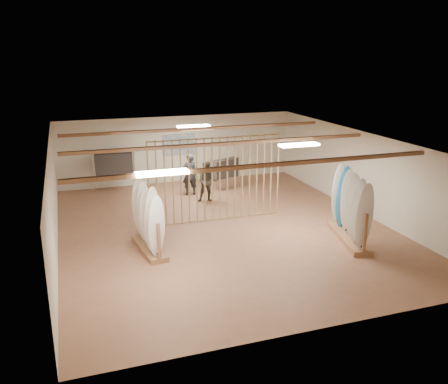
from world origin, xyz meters
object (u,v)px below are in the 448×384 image
object	(u,v)px
shopper_a	(190,172)
rack_right	(350,217)
shopper_b	(207,179)
rack_left	(149,229)
clothing_rack_a	(114,165)
clothing_rack_b	(225,168)

from	to	relation	value
shopper_a	rack_right	bearing A→B (deg)	118.78
shopper_b	rack_right	bearing A→B (deg)	-46.66
rack_left	clothing_rack_a	size ratio (longest dim) A/B	1.21
shopper_a	clothing_rack_a	bearing A→B (deg)	-27.05
rack_left	rack_right	world-z (taller)	rack_right
clothing_rack_b	shopper_a	world-z (taller)	shopper_a
rack_right	clothing_rack_a	bearing A→B (deg)	142.96
rack_right	shopper_a	world-z (taller)	rack_right
shopper_a	shopper_b	bearing A→B (deg)	109.97
rack_right	clothing_rack_a	distance (m)	9.51
clothing_rack_b	shopper_a	bearing A→B (deg)	171.30
shopper_a	shopper_b	xyz separation A→B (m)	(0.39, -1.08, -0.05)
clothing_rack_b	shopper_a	xyz separation A→B (m)	(-1.57, -0.33, 0.07)
rack_right	clothing_rack_a	world-z (taller)	rack_right
rack_right	shopper_b	size ratio (longest dim) A/B	1.48
rack_left	clothing_rack_a	xyz separation A→B (m)	(-0.24, 6.27, 0.44)
shopper_b	shopper_a	bearing A→B (deg)	122.76
rack_left	shopper_a	bearing A→B (deg)	56.78
clothing_rack_a	shopper_b	distance (m)	3.97
rack_left	rack_right	bearing A→B (deg)	-17.22
rack_left	rack_right	size ratio (longest dim) A/B	0.78
rack_right	shopper_b	distance (m)	5.70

